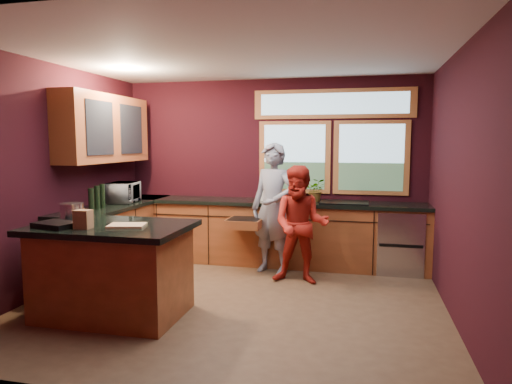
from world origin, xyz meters
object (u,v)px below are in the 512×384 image
(person_red, at_px, (301,225))
(cutting_board, at_px, (127,225))
(island, at_px, (113,270))
(person_grey, at_px, (273,208))
(stock_pot, at_px, (72,212))

(person_red, xyz_separation_m, cutting_board, (-1.52, -1.56, 0.21))
(island, height_order, person_red, person_red)
(person_grey, distance_m, stock_pot, 2.54)
(person_grey, height_order, person_red, person_grey)
(cutting_board, xyz_separation_m, stock_pot, (-0.75, 0.20, 0.08))
(person_red, bearing_deg, stock_pot, -147.31)
(island, relative_size, person_grey, 0.88)
(cutting_board, bearing_deg, stock_pot, 165.07)
(person_red, distance_m, cutting_board, 2.19)
(person_red, xyz_separation_m, stock_pot, (-2.27, -1.36, 0.29))
(person_red, height_order, cutting_board, person_red)
(island, relative_size, person_red, 1.04)
(island, relative_size, cutting_board, 4.43)
(person_grey, distance_m, cutting_board, 2.23)
(person_grey, relative_size, person_red, 1.19)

